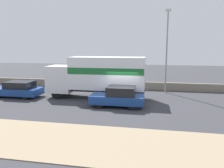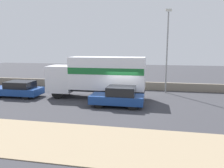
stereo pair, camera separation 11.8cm
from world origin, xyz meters
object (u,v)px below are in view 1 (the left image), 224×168
(box_truck, at_px, (99,75))
(pedestrian, at_px, (62,84))
(car_sedan_second, at_px, (18,89))
(car_hatchback, at_px, (118,97))
(street_lamp, at_px, (167,46))

(box_truck, relative_size, pedestrian, 5.27)
(car_sedan_second, relative_size, pedestrian, 2.75)
(car_hatchback, bearing_deg, box_truck, -48.83)
(box_truck, height_order, pedestrian, box_truck)
(box_truck, distance_m, car_hatchback, 3.46)
(car_sedan_second, bearing_deg, car_hatchback, 171.17)
(box_truck, relative_size, car_sedan_second, 1.92)
(car_hatchback, height_order, pedestrian, pedestrian)
(box_truck, distance_m, car_sedan_second, 7.49)
(car_sedan_second, distance_m, pedestrian, 4.18)
(street_lamp, relative_size, pedestrian, 4.93)
(street_lamp, bearing_deg, box_truck, -148.35)
(street_lamp, relative_size, car_sedan_second, 1.79)
(street_lamp, height_order, car_sedan_second, street_lamp)
(pedestrian, bearing_deg, box_truck, -24.40)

